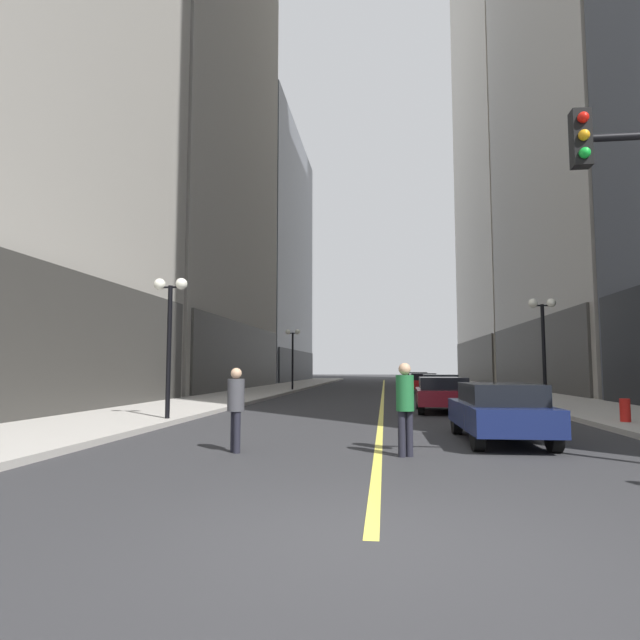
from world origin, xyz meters
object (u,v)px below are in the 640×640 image
car_maroon (443,393)px  pedestrian_in_green_parka (405,402)px  car_yellow (417,379)px  street_lamp_left_near (170,316)px  street_lamp_right_mid (543,328)px  street_lamp_left_far (293,346)px  car_red (422,382)px  pedestrian_with_orange_bag (236,403)px  car_black (440,386)px  fire_hydrant_right (625,413)px  car_navy (499,410)px

car_maroon → pedestrian_in_green_parka: 10.65m
car_yellow → street_lamp_left_near: size_ratio=1.09×
street_lamp_right_mid → street_lamp_left_far: bearing=129.3°
car_red → pedestrian_with_orange_bag: 27.01m
street_lamp_right_mid → car_red: bearing=104.3°
pedestrian_in_green_parka → street_lamp_left_near: (-6.92, 5.31, 2.23)m
street_lamp_left_far → street_lamp_right_mid: 20.23m
car_black → car_yellow: 16.97m
street_lamp_right_mid → pedestrian_with_orange_bag: bearing=-128.4°
street_lamp_right_mid → fire_hydrant_right: 6.52m
car_black → pedestrian_with_orange_bag: 19.72m
fire_hydrant_right → car_maroon: bearing=134.9°
car_navy → pedestrian_in_green_parka: pedestrian_in_green_parka is taller
street_lamp_right_mid → fire_hydrant_right: street_lamp_right_mid is taller
car_navy → car_black: (0.34, 16.74, 0.00)m
car_yellow → street_lamp_right_mid: 24.57m
car_black → pedestrian_in_green_parka: 19.11m
car_navy → street_lamp_left_near: street_lamp_left_near is taller
car_red → car_yellow: bearing=88.7°
car_red → street_lamp_left_far: size_ratio=0.92×
street_lamp_right_mid → car_yellow: bearing=98.4°
car_yellow → street_lamp_left_far: 12.81m
car_yellow → street_lamp_left_far: size_ratio=1.09×
street_lamp_left_near → fire_hydrant_right: (13.30, 0.58, -2.86)m
street_lamp_left_far → street_lamp_right_mid: size_ratio=1.00×
fire_hydrant_right → street_lamp_left_near: bearing=-177.5°
car_navy → car_red: same height
pedestrian_with_orange_bag → street_lamp_left_far: 27.62m
car_maroon → street_lamp_left_far: (-8.71, 16.91, 2.54)m
street_lamp_left_near → car_yellow: bearing=73.2°
pedestrian_in_green_parka → street_lamp_left_near: bearing=142.5°
pedestrian_with_orange_bag → street_lamp_left_near: size_ratio=0.38×
car_navy → street_lamp_left_near: bearing=161.1°
street_lamp_right_mid → fire_hydrant_right: (0.50, -5.84, -2.86)m
pedestrian_with_orange_bag → street_lamp_right_mid: size_ratio=0.38×
street_lamp_left_near → fire_hydrant_right: street_lamp_left_near is taller
car_navy → street_lamp_left_near: 9.94m
car_yellow → street_lamp_right_mid: (3.56, -24.17, 2.54)m
pedestrian_with_orange_bag → car_navy: bearing=20.8°
car_black → pedestrian_with_orange_bag: pedestrian_with_orange_bag is taller
car_maroon → car_black: size_ratio=0.93×
pedestrian_in_green_parka → street_lamp_left_far: street_lamp_left_far is taller
car_maroon → street_lamp_left_far: bearing=117.3°
car_maroon → street_lamp_left_far: 19.19m
street_lamp_right_mid → car_black: bearing=115.0°
pedestrian_in_green_parka → street_lamp_left_near: 9.01m
car_black → street_lamp_left_near: size_ratio=1.02×
street_lamp_right_mid → fire_hydrant_right: bearing=-85.1°
car_maroon → pedestrian_with_orange_bag: (-5.11, -10.39, 0.25)m
car_black → fire_hydrant_right: 13.61m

